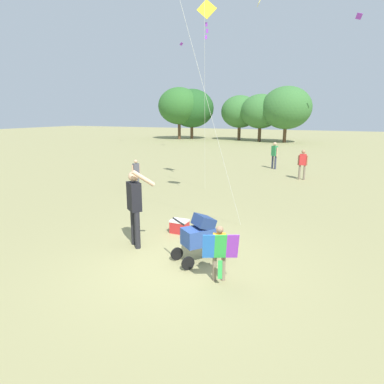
{
  "coord_description": "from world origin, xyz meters",
  "views": [
    {
      "loc": [
        2.91,
        -5.7,
        3.07
      ],
      "look_at": [
        -0.14,
        1.06,
        1.3
      ],
      "focal_mm": 30.93,
      "sensor_mm": 36.0,
      "label": 1
    }
  ],
  "objects_px": {
    "person_sitting_far": "(274,153)",
    "person_couple_left": "(136,171)",
    "person_red_shirt": "(303,162)",
    "stroller": "(199,234)",
    "child_with_butterfly_kite": "(220,249)",
    "kite_orange_delta": "(206,20)",
    "cooler_box": "(179,226)",
    "person_adult_flyer": "(135,202)"
  },
  "relations": [
    {
      "from": "person_sitting_far",
      "to": "person_couple_left",
      "type": "bearing_deg",
      "value": -122.2
    },
    {
      "from": "person_sitting_far",
      "to": "person_red_shirt",
      "type": "bearing_deg",
      "value": -55.36
    },
    {
      "from": "person_couple_left",
      "to": "person_red_shirt",
      "type": "bearing_deg",
      "value": 35.58
    },
    {
      "from": "stroller",
      "to": "person_sitting_far",
      "type": "bearing_deg",
      "value": 93.89
    },
    {
      "from": "child_with_butterfly_kite",
      "to": "stroller",
      "type": "bearing_deg",
      "value": 136.13
    },
    {
      "from": "kite_orange_delta",
      "to": "person_sitting_far",
      "type": "height_order",
      "value": "kite_orange_delta"
    },
    {
      "from": "person_red_shirt",
      "to": "cooler_box",
      "type": "bearing_deg",
      "value": -103.33
    },
    {
      "from": "stroller",
      "to": "person_sitting_far",
      "type": "xyz_separation_m",
      "value": [
        -0.87,
        12.82,
        0.28
      ]
    },
    {
      "from": "child_with_butterfly_kite",
      "to": "cooler_box",
      "type": "height_order",
      "value": "child_with_butterfly_kite"
    },
    {
      "from": "person_sitting_far",
      "to": "cooler_box",
      "type": "distance_m",
      "value": 11.47
    },
    {
      "from": "person_red_shirt",
      "to": "cooler_box",
      "type": "distance_m",
      "value": 9.09
    },
    {
      "from": "child_with_butterfly_kite",
      "to": "kite_orange_delta",
      "type": "height_order",
      "value": "kite_orange_delta"
    },
    {
      "from": "kite_orange_delta",
      "to": "person_couple_left",
      "type": "relative_size",
      "value": 6.22
    },
    {
      "from": "kite_orange_delta",
      "to": "person_red_shirt",
      "type": "distance_m",
      "value": 7.58
    },
    {
      "from": "child_with_butterfly_kite",
      "to": "person_red_shirt",
      "type": "bearing_deg",
      "value": 88.64
    },
    {
      "from": "person_adult_flyer",
      "to": "person_red_shirt",
      "type": "xyz_separation_m",
      "value": [
        2.62,
        10.06,
        -0.25
      ]
    },
    {
      "from": "child_with_butterfly_kite",
      "to": "person_couple_left",
      "type": "distance_m",
      "value": 8.76
    },
    {
      "from": "person_red_shirt",
      "to": "person_adult_flyer",
      "type": "bearing_deg",
      "value": -104.59
    },
    {
      "from": "stroller",
      "to": "person_sitting_far",
      "type": "distance_m",
      "value": 12.85
    },
    {
      "from": "person_red_shirt",
      "to": "person_couple_left",
      "type": "relative_size",
      "value": 1.22
    },
    {
      "from": "child_with_butterfly_kite",
      "to": "person_red_shirt",
      "type": "height_order",
      "value": "person_red_shirt"
    },
    {
      "from": "child_with_butterfly_kite",
      "to": "cooler_box",
      "type": "bearing_deg",
      "value": 132.14
    },
    {
      "from": "kite_orange_delta",
      "to": "person_couple_left",
      "type": "distance_m",
      "value": 6.49
    },
    {
      "from": "person_couple_left",
      "to": "cooler_box",
      "type": "relative_size",
      "value": 2.59
    },
    {
      "from": "person_adult_flyer",
      "to": "person_couple_left",
      "type": "relative_size",
      "value": 1.62
    },
    {
      "from": "kite_orange_delta",
      "to": "person_sitting_far",
      "type": "bearing_deg",
      "value": 75.8
    },
    {
      "from": "child_with_butterfly_kite",
      "to": "person_sitting_far",
      "type": "distance_m",
      "value": 13.57
    },
    {
      "from": "stroller",
      "to": "person_couple_left",
      "type": "height_order",
      "value": "person_couple_left"
    },
    {
      "from": "person_sitting_far",
      "to": "person_couple_left",
      "type": "xyz_separation_m",
      "value": [
        -4.49,
        -7.13,
        -0.2
      ]
    },
    {
      "from": "person_couple_left",
      "to": "person_sitting_far",
      "type": "bearing_deg",
      "value": 57.8
    },
    {
      "from": "person_sitting_far",
      "to": "person_couple_left",
      "type": "relative_size",
      "value": 1.3
    },
    {
      "from": "kite_orange_delta",
      "to": "cooler_box",
      "type": "relative_size",
      "value": 16.09
    },
    {
      "from": "cooler_box",
      "to": "stroller",
      "type": "bearing_deg",
      "value": -49.98
    },
    {
      "from": "stroller",
      "to": "cooler_box",
      "type": "xyz_separation_m",
      "value": [
        -1.15,
        1.37,
        -0.43
      ]
    },
    {
      "from": "person_red_shirt",
      "to": "stroller",
      "type": "bearing_deg",
      "value": -95.28
    },
    {
      "from": "stroller",
      "to": "person_couple_left",
      "type": "distance_m",
      "value": 7.81
    },
    {
      "from": "person_adult_flyer",
      "to": "person_red_shirt",
      "type": "distance_m",
      "value": 10.4
    },
    {
      "from": "kite_orange_delta",
      "to": "person_sitting_far",
      "type": "distance_m",
      "value": 8.62
    },
    {
      "from": "person_sitting_far",
      "to": "cooler_box",
      "type": "height_order",
      "value": "person_sitting_far"
    },
    {
      "from": "stroller",
      "to": "kite_orange_delta",
      "type": "height_order",
      "value": "kite_orange_delta"
    },
    {
      "from": "child_with_butterfly_kite",
      "to": "kite_orange_delta",
      "type": "relative_size",
      "value": 0.15
    },
    {
      "from": "person_adult_flyer",
      "to": "stroller",
      "type": "relative_size",
      "value": 1.81
    }
  ]
}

